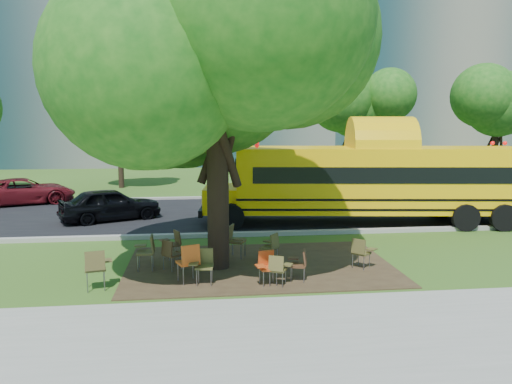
{
  "coord_description": "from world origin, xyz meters",
  "views": [
    {
      "loc": [
        -0.6,
        -13.3,
        3.85
      ],
      "look_at": [
        1.39,
        3.73,
        1.39
      ],
      "focal_mm": 35.0,
      "sensor_mm": 36.0,
      "label": 1
    }
  ],
  "objects": [
    {
      "name": "chair_7",
      "position": [
        3.58,
        -1.12,
        0.51
      ],
      "size": [
        0.71,
        0.56,
        0.83
      ],
      "rotation": [
        0.0,
        0.0,
        -0.8
      ],
      "color": "#4E4722",
      "rests_on": "ground"
    },
    {
      "name": "chair_9",
      "position": [
        -1.32,
        0.45,
        0.5
      ],
      "size": [
        0.65,
        0.55,
        0.82
      ],
      "rotation": [
        0.0,
        0.0,
        2.02
      ],
      "color": "#473119",
      "rests_on": "ground"
    },
    {
      "name": "asphalt_road",
      "position": [
        0.0,
        7.0,
        0.02
      ],
      "size": [
        80.0,
        8.0,
        0.04
      ],
      "primitive_type": "cube",
      "color": "black",
      "rests_on": "ground"
    },
    {
      "name": "chair_6",
      "position": [
        1.8,
        -1.9,
        0.49
      ],
      "size": [
        0.47,
        0.6,
        0.79
      ],
      "rotation": [
        0.0,
        0.0,
        1.3
      ],
      "color": "#4A2C1A",
      "rests_on": "ground"
    },
    {
      "name": "bg_tree_4",
      "position": [
        16.0,
        13.0,
        4.34
      ],
      "size": [
        5.0,
        5.0,
        6.85
      ],
      "color": "black",
      "rests_on": "ground"
    },
    {
      "name": "building_main",
      "position": [
        -8.0,
        36.0,
        11.0
      ],
      "size": [
        38.0,
        16.0,
        22.0
      ],
      "primitive_type": "cube",
      "color": "slate",
      "rests_on": "ground"
    },
    {
      "name": "ground",
      "position": [
        0.0,
        0.0,
        0.0
      ],
      "size": [
        160.0,
        160.0,
        0.0
      ],
      "primitive_type": "plane",
      "color": "#335019",
      "rests_on": "ground"
    },
    {
      "name": "chair_0",
      "position": [
        -2.94,
        -1.95,
        0.59
      ],
      "size": [
        0.64,
        0.67,
        0.95
      ],
      "rotation": [
        0.0,
        0.0,
        0.22
      ],
      "color": "#4A4120",
      "rests_on": "ground"
    },
    {
      "name": "bg_tree_3",
      "position": [
        8.0,
        14.0,
        5.03
      ],
      "size": [
        5.6,
        5.6,
        7.84
      ],
      "color": "black",
      "rests_on": "ground"
    },
    {
      "name": "building_right",
      "position": [
        24.0,
        38.0,
        12.5
      ],
      "size": [
        30.0,
        16.0,
        25.0
      ],
      "primitive_type": "cube",
      "color": "gray",
      "rests_on": "ground"
    },
    {
      "name": "chair_3",
      "position": [
        -0.51,
        -1.83,
        0.53
      ],
      "size": [
        0.59,
        0.5,
        0.85
      ],
      "rotation": [
        0.0,
        0.0,
        3.04
      ],
      "color": "brown",
      "rests_on": "ground"
    },
    {
      "name": "chair_8",
      "position": [
        -1.93,
        -0.53,
        0.57
      ],
      "size": [
        0.54,
        0.59,
        0.92
      ],
      "rotation": [
        0.0,
        0.0,
        1.57
      ],
      "color": "#4B4320",
      "rests_on": "ground"
    },
    {
      "name": "kerb_far",
      "position": [
        0.0,
        11.1,
        0.07
      ],
      "size": [
        80.0,
        0.25,
        0.14
      ],
      "primitive_type": "cube",
      "color": "gray",
      "rests_on": "ground"
    },
    {
      "name": "bg_tree_2",
      "position": [
        -5.0,
        16.0,
        4.21
      ],
      "size": [
        4.8,
        4.8,
        6.62
      ],
      "color": "black",
      "rests_on": "ground"
    },
    {
      "name": "chair_5",
      "position": [
        0.96,
        -2.07,
        0.51
      ],
      "size": [
        0.55,
        0.55,
        0.82
      ],
      "rotation": [
        0.0,
        0.0,
        3.3
      ],
      "color": "#BB4014",
      "rests_on": "ground"
    },
    {
      "name": "chair_10",
      "position": [
        0.39,
        0.33,
        0.58
      ],
      "size": [
        0.6,
        0.76,
        0.94
      ],
      "rotation": [
        0.0,
        0.0,
        -1.97
      ],
      "color": "#4D4221",
      "rests_on": "ground"
    },
    {
      "name": "chair_4",
      "position": [
        1.22,
        -2.23,
        0.48
      ],
      "size": [
        0.63,
        0.49,
        0.77
      ],
      "rotation": [
        0.0,
        0.0,
        -0.41
      ],
      "color": "brown",
      "rests_on": "ground"
    },
    {
      "name": "dirt_patch",
      "position": [
        1.0,
        -0.5,
        0.01
      ],
      "size": [
        7.0,
        4.5,
        0.03
      ],
      "primitive_type": "cube",
      "color": "#382819",
      "rests_on": "ground"
    },
    {
      "name": "chair_11",
      "position": [
        1.33,
        -0.31,
        0.52
      ],
      "size": [
        0.57,
        0.72,
        0.85
      ],
      "rotation": [
        0.0,
        0.0,
        0.93
      ],
      "color": "#4A4620",
      "rests_on": "ground"
    },
    {
      "name": "black_car",
      "position": [
        -3.98,
        6.2,
        0.65
      ],
      "size": [
        4.09,
        2.95,
        1.29
      ],
      "primitive_type": "imported",
      "rotation": [
        0.0,
        0.0,
        2.0
      ],
      "color": "black",
      "rests_on": "ground"
    },
    {
      "name": "chair_1",
      "position": [
        -1.31,
        -0.7,
        0.51
      ],
      "size": [
        0.71,
        0.56,
        0.82
      ],
      "rotation": [
        0.0,
        0.0,
        -0.81
      ],
      "color": "#442F18",
      "rests_on": "ground"
    },
    {
      "name": "school_bus",
      "position": [
        5.98,
        4.44,
        1.66
      ],
      "size": [
        11.95,
        3.96,
        2.87
      ],
      "rotation": [
        0.0,
        0.0,
        -0.12
      ],
      "color": "#F8BC07",
      "rests_on": "ground"
    },
    {
      "name": "main_tree",
      "position": [
        -0.1,
        -0.56,
        5.21
      ],
      "size": [
        7.2,
        7.2,
        8.82
      ],
      "color": "black",
      "rests_on": "ground"
    },
    {
      "name": "sidewalk",
      "position": [
        0.0,
        -5.0,
        0.02
      ],
      "size": [
        60.0,
        4.0,
        0.04
      ],
      "primitive_type": "cube",
      "color": "gray",
      "rests_on": "ground"
    },
    {
      "name": "bg_car_red",
      "position": [
        -8.57,
        10.58,
        0.61
      ],
      "size": [
        4.84,
        3.44,
        1.22
      ],
      "primitive_type": "imported",
      "rotation": [
        0.0,
        0.0,
        1.93
      ],
      "color": "#510D14",
      "rests_on": "ground"
    },
    {
      "name": "kerb_near",
      "position": [
        0.0,
        3.0,
        0.07
      ],
      "size": [
        80.0,
        0.25,
        0.14
      ],
      "primitive_type": "cube",
      "color": "gray",
      "rests_on": "ground"
    },
    {
      "name": "chair_2",
      "position": [
        -0.82,
        -1.74,
        0.6
      ],
      "size": [
        0.66,
        0.75,
        0.97
      ],
      "rotation": [
        0.0,
        0.0,
        0.37
      ],
      "color": "#DB5517",
      "rests_on": "ground"
    }
  ]
}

